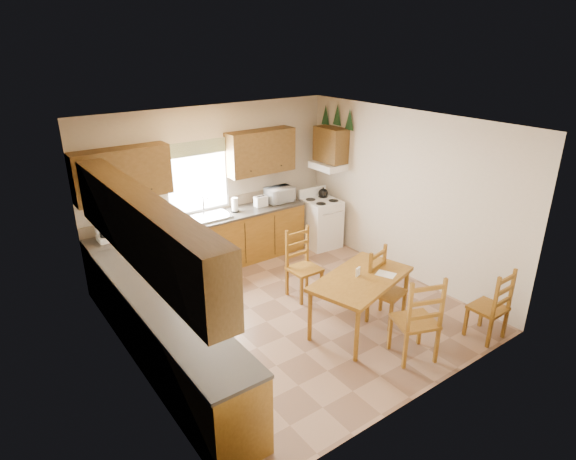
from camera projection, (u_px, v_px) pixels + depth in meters
floor at (292, 312)px, 6.99m from camera, size 4.50×4.50×0.00m
ceiling at (292, 125)px, 5.97m from camera, size 4.50×4.50×0.00m
wall_left at (127, 270)px, 5.25m from camera, size 4.50×4.50×0.00m
wall_right at (405, 195)px, 7.70m from camera, size 4.50×4.50×0.00m
wall_back at (214, 186)px, 8.16m from camera, size 4.50×4.50×0.00m
wall_front at (426, 293)px, 4.79m from camera, size 4.50×4.50×0.00m
lower_cab_back at (205, 246)px, 8.08m from camera, size 3.75×0.60×0.88m
lower_cab_left at (166, 337)px, 5.65m from camera, size 0.60×3.60×0.88m
counter_back at (203, 221)px, 7.91m from camera, size 3.75×0.63×0.04m
counter_left at (162, 303)px, 5.47m from camera, size 0.63×3.60×0.04m
backsplash at (195, 209)px, 8.08m from camera, size 3.75×0.01×0.18m
upper_cab_back_left at (122, 174)px, 7.01m from camera, size 1.41×0.33×0.75m
upper_cab_back_right at (261, 152)px, 8.32m from camera, size 1.25×0.33×0.75m
upper_cab_left at (141, 228)px, 5.04m from camera, size 0.33×3.60×0.75m
upper_cab_stove at (331, 145)px, 8.64m from camera, size 0.33×0.62×0.62m
range_hood at (328, 166)px, 8.76m from camera, size 0.44×0.62×0.12m
window_frame at (197, 178)px, 7.90m from camera, size 1.13×0.02×1.18m
window_pane at (198, 178)px, 7.90m from camera, size 1.05×0.01×1.10m
window_valance at (196, 148)px, 7.69m from camera, size 1.19×0.01×0.24m
sink_basin at (207, 217)px, 7.93m from camera, size 0.75×0.45×0.04m
pine_decal_a at (349, 119)px, 8.29m from camera, size 0.22×0.22×0.36m
pine_decal_b at (337, 115)px, 8.51m from camera, size 0.22×0.22×0.36m
pine_decal_c at (326, 115)px, 8.77m from camera, size 0.22×0.22×0.36m
stove at (321, 224)px, 9.03m from camera, size 0.65×0.66×0.89m
coffeemaker at (104, 231)px, 7.01m from camera, size 0.20×0.23×0.32m
paper_towel at (235, 205)px, 8.20m from camera, size 0.14×0.14×0.25m
toaster at (261, 201)px, 8.48m from camera, size 0.22×0.15×0.18m
microwave at (280, 195)px, 8.68m from camera, size 0.46×0.34×0.27m
dining_table at (360, 303)px, 6.48m from camera, size 1.60×1.18×0.77m
chair_near_left at (416, 316)px, 5.83m from camera, size 0.61×0.60×1.15m
chair_near_right at (489, 303)px, 6.24m from camera, size 0.43×0.41×1.01m
chair_far_left at (387, 288)px, 6.58m from camera, size 0.53×0.52×1.05m
chair_far_right at (304, 265)px, 7.22m from camera, size 0.45×0.42×1.06m
table_paper at (386, 274)px, 6.41m from camera, size 0.27×0.30×0.00m
table_card at (358, 272)px, 6.35m from camera, size 0.09×0.05×0.12m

